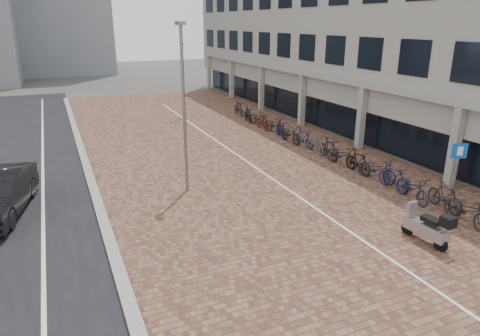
# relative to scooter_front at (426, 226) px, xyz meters

# --- Properties ---
(ground) EXTENTS (140.00, 140.00, 0.00)m
(ground) POSITION_rel_scooter_front_xyz_m (-3.87, -0.56, -0.59)
(ground) COLOR #474442
(ground) RESTS_ON ground
(plaza_brick) EXTENTS (14.50, 42.00, 0.04)m
(plaza_brick) POSITION_rel_scooter_front_xyz_m (-1.87, 11.44, -0.58)
(plaza_brick) COLOR brown
(plaza_brick) RESTS_ON ground
(curb) EXTENTS (0.35, 42.00, 0.14)m
(curb) POSITION_rel_scooter_front_xyz_m (-8.97, 11.44, -0.52)
(curb) COLOR gray
(curb) RESTS_ON ground
(lane_line) EXTENTS (0.12, 44.00, 0.00)m
(lane_line) POSITION_rel_scooter_front_xyz_m (-10.87, 11.44, -0.57)
(lane_line) COLOR white
(lane_line) RESTS_ON street_asphalt
(parking_line) EXTENTS (0.10, 30.00, 0.00)m
(parking_line) POSITION_rel_scooter_front_xyz_m (-1.67, 11.44, -0.56)
(parking_line) COLOR white
(parking_line) RESTS_ON plaza_brick
(scooter_front) EXTENTS (0.68, 1.77, 1.19)m
(scooter_front) POSITION_rel_scooter_front_xyz_m (0.00, 0.00, 0.00)
(scooter_front) COLOR gray
(scooter_front) RESTS_ON ground
(parking_sign) EXTENTS (0.51, 0.25, 2.57)m
(parking_sign) POSITION_rel_scooter_front_xyz_m (2.65, 1.39, 1.14)
(parking_sign) COLOR slate
(parking_sign) RESTS_ON ground
(lamp_near) EXTENTS (0.12, 0.12, 6.49)m
(lamp_near) POSITION_rel_scooter_front_xyz_m (-5.46, 7.15, 2.65)
(lamp_near) COLOR gray
(lamp_near) RESTS_ON ground
(lamp_far) EXTENTS (0.12, 0.12, 5.12)m
(lamp_far) POSITION_rel_scooter_front_xyz_m (-1.41, 21.15, 1.96)
(lamp_far) COLOR gray
(lamp_far) RESTS_ON ground
(bike_row) EXTENTS (1.32, 21.45, 1.05)m
(bike_row) POSITION_rel_scooter_front_xyz_m (2.27, 10.09, -0.07)
(bike_row) COLOR black
(bike_row) RESTS_ON ground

